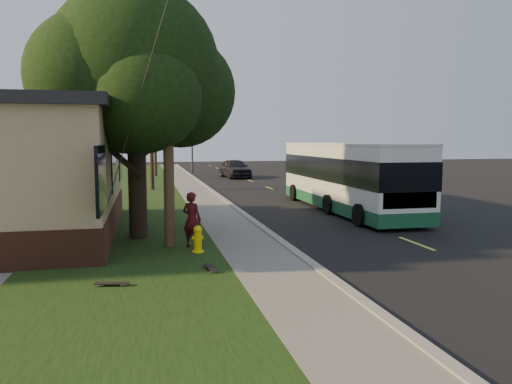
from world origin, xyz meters
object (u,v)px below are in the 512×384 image
fire_hydrant (198,239)px  leafy_tree (136,73)px  bare_tree_near (152,156)px  skateboard_main (211,267)px  bare_tree_far (155,153)px  distant_car (235,168)px  traffic_signal (192,140)px  skateboard_spare (112,283)px  utility_pole (167,86)px  dumpster (10,200)px  transit_bus (346,175)px  skateboarder (192,220)px

fire_hydrant → leafy_tree: size_ratio=0.09×
bare_tree_near → skateboard_main: (1.00, -19.92, -2.03)m
bare_tree_far → distant_car: bearing=-22.3°
traffic_signal → skateboard_spare: traffic_signal is taller
utility_pole → distant_car: 27.49m
bare_tree_far → dumpster: (-6.16, -22.26, -1.23)m
fire_hydrant → skateboard_spare: size_ratio=1.00×
leafy_tree → skateboard_spare: (-0.53, -5.42, -5.05)m
bare_tree_near → bare_tree_far: bearing=87.6°
fire_hydrant → traffic_signal: 34.25m
transit_bus → skateboarder: bearing=-138.8°
transit_bus → dumpster: 13.92m
utility_pole → dumpster: size_ratio=5.04×
transit_bus → distant_car: size_ratio=2.36×
bare_tree_near → transit_bus: (8.23, -10.83, -0.56)m
leafy_tree → dumpster: size_ratio=4.33×
bare_tree_far → skateboard_main: bearing=-89.1°
bare_tree_far → skateboarder: (0.31, -29.32, -1.14)m
skateboard_spare → distant_car: distant_car is taller
utility_pole → distant_car: (6.72, 26.38, -3.84)m
skateboarder → skateboard_spare: 4.06m
bare_tree_near → skateboard_main: bearing=-87.1°
dumpster → utility_pole: bearing=-49.1°
leafy_tree → dumpster: leafy_tree is taller
leafy_tree → traffic_signal: size_ratio=1.42×
transit_bus → skateboard_main: transit_bus is taller
skateboard_spare → skateboarder: bearing=59.7°
bare_tree_far → leafy_tree: bearing=-92.5°
skateboarder → transit_bus: bearing=-101.3°
utility_pole → traffic_signal: utility_pole is taller
bare_tree_near → traffic_signal: (4.00, 16.00, 1.01)m
transit_bus → dumpster: size_ratio=6.13×
dumpster → skateboard_main: bearing=-55.4°
transit_bus → skateboarder: (-7.42, -6.49, -0.73)m
utility_pole → traffic_signal: size_ratio=1.65×
utility_pole → bare_tree_far: 29.13m
traffic_signal → utility_pole: bearing=-96.6°
utility_pole → skateboarder: utility_pole is taller
dumpster → bare_tree_near: bearing=61.1°
utility_pole → dumpster: (-5.86, 6.75, -3.86)m
fire_hydrant → utility_pole: size_ratio=0.08×
bare_tree_far → skateboard_spare: bare_tree_far is taller
skateboard_spare → bare_tree_near: bearing=86.7°
bare_tree_near → skateboarder: bearing=-87.3°
bare_tree_far → skateboarder: bearing=-89.4°
skateboarder → utility_pole: bearing=10.6°
fire_hydrant → distant_car: bearing=77.6°
traffic_signal → skateboard_spare: size_ratio=7.44×
fire_hydrant → traffic_signal: (3.10, 34.00, 2.73)m
leafy_tree → bare_tree_near: size_ratio=1.81×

